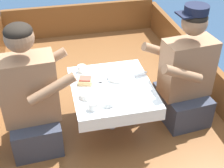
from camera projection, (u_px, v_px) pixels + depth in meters
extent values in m
plane|color=navy|center=(112.00, 152.00, 2.83)|extent=(60.00, 60.00, 0.00)
cube|color=brown|center=(112.00, 140.00, 2.74)|extent=(2.04, 3.79, 0.32)
cube|color=brown|center=(222.00, 94.00, 2.73)|extent=(0.06, 3.79, 0.35)
cube|color=brown|center=(80.00, 19.00, 4.03)|extent=(1.92, 0.06, 0.40)
cylinder|color=#B2B2B7|center=(112.00, 108.00, 2.54)|extent=(0.07, 0.07, 0.40)
cube|color=brown|center=(112.00, 87.00, 2.42)|extent=(0.59, 0.67, 0.02)
cube|color=white|center=(112.00, 86.00, 2.41)|extent=(0.62, 0.70, 0.00)
cube|color=white|center=(123.00, 121.00, 2.16)|extent=(0.62, 0.00, 0.10)
cube|color=white|center=(103.00, 69.00, 2.72)|extent=(0.62, 0.00, 0.10)
cube|color=#333847|center=(36.00, 129.00, 2.43)|extent=(0.39, 0.46, 0.26)
cube|color=#936B4C|center=(29.00, 89.00, 2.21)|extent=(0.41, 0.25, 0.51)
sphere|color=#936B4C|center=(19.00, 38.00, 1.98)|extent=(0.20, 0.20, 0.20)
ellipsoid|color=black|center=(18.00, 31.00, 1.96)|extent=(0.19, 0.19, 0.11)
cylinder|color=#936B4C|center=(46.00, 62.00, 2.34)|extent=(0.34, 0.09, 0.21)
cylinder|color=#936B4C|center=(52.00, 89.00, 2.05)|extent=(0.34, 0.09, 0.21)
cube|color=#333847|center=(181.00, 104.00, 2.69)|extent=(0.40, 0.47, 0.26)
cube|color=#936B4C|center=(187.00, 68.00, 2.48)|extent=(0.42, 0.26, 0.48)
sphere|color=#936B4C|center=(194.00, 23.00, 2.26)|extent=(0.19, 0.19, 0.19)
ellipsoid|color=black|center=(195.00, 17.00, 2.24)|extent=(0.18, 0.18, 0.11)
cylinder|color=#936B4C|center=(183.00, 74.00, 2.26)|extent=(0.34, 0.10, 0.21)
cylinder|color=#936B4C|center=(161.00, 51.00, 2.54)|extent=(0.34, 0.10, 0.21)
cylinder|color=black|center=(197.00, 9.00, 2.21)|extent=(0.18, 0.18, 0.06)
cube|color=black|center=(185.00, 15.00, 2.20)|extent=(0.11, 0.14, 0.01)
cylinder|color=white|center=(85.00, 83.00, 2.43)|extent=(0.18, 0.18, 0.01)
cylinder|color=white|center=(136.00, 91.00, 2.35)|extent=(0.22, 0.22, 0.01)
cube|color=#E0BC7F|center=(85.00, 81.00, 2.42)|extent=(0.13, 0.12, 0.04)
cube|color=#B74C3D|center=(85.00, 78.00, 2.40)|extent=(0.11, 0.10, 0.01)
cylinder|color=white|center=(108.00, 101.00, 2.22)|extent=(0.11, 0.11, 0.04)
cylinder|color=beige|center=(108.00, 100.00, 2.21)|extent=(0.09, 0.09, 0.02)
cylinder|color=white|center=(117.00, 77.00, 2.49)|extent=(0.14, 0.14, 0.04)
cylinder|color=beige|center=(117.00, 75.00, 2.48)|extent=(0.12, 0.12, 0.02)
cylinder|color=white|center=(126.00, 67.00, 2.60)|extent=(0.12, 0.12, 0.04)
cylinder|color=beige|center=(126.00, 66.00, 2.60)|extent=(0.10, 0.10, 0.02)
cylinder|color=white|center=(88.00, 94.00, 2.29)|extent=(0.12, 0.12, 0.04)
cylinder|color=beige|center=(88.00, 93.00, 2.28)|extent=(0.10, 0.10, 0.02)
cylinder|color=white|center=(82.00, 69.00, 2.57)|extent=(0.07, 0.07, 0.05)
torus|color=white|center=(87.00, 68.00, 2.58)|extent=(0.04, 0.01, 0.04)
cylinder|color=#3D2314|center=(82.00, 67.00, 2.56)|extent=(0.06, 0.06, 0.01)
cylinder|color=white|center=(93.00, 106.00, 2.16)|extent=(0.07, 0.07, 0.06)
torus|color=white|center=(99.00, 104.00, 2.17)|extent=(0.04, 0.01, 0.04)
cylinder|color=#3D2314|center=(93.00, 104.00, 2.15)|extent=(0.06, 0.06, 0.01)
cube|color=silver|center=(109.00, 112.00, 2.15)|extent=(0.13, 0.12, 0.00)
cube|color=silver|center=(137.00, 76.00, 2.52)|extent=(0.17, 0.04, 0.00)
cube|color=silver|center=(108.00, 84.00, 2.43)|extent=(0.15, 0.10, 0.00)
cube|color=silver|center=(100.00, 83.00, 2.45)|extent=(0.04, 0.04, 0.00)
cube|color=silver|center=(137.00, 70.00, 2.60)|extent=(0.14, 0.12, 0.00)
ellipsoid|color=silver|center=(130.00, 68.00, 2.63)|extent=(0.04, 0.02, 0.01)
cube|color=silver|center=(102.00, 74.00, 2.54)|extent=(0.08, 0.16, 0.00)
ellipsoid|color=silver|center=(97.00, 70.00, 2.59)|extent=(0.04, 0.02, 0.01)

